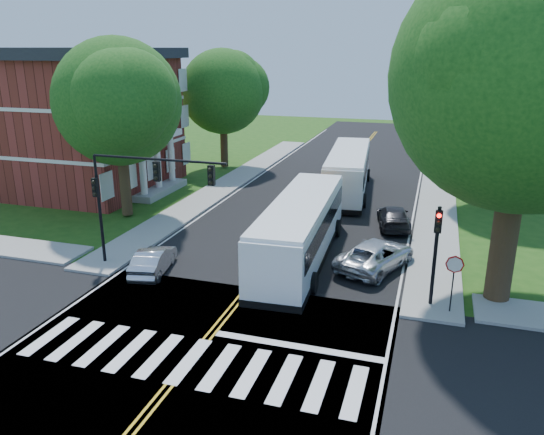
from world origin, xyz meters
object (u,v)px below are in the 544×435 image
at_px(bus_follow, 348,171).
at_px(suv, 376,255).
at_px(hatchback, 153,261).
at_px(signal_nw, 138,186).
at_px(bus_lead, 301,229).
at_px(signal_ne, 436,243).
at_px(dark_sedan, 394,217).

height_order(bus_follow, suv, bus_follow).
bearing_deg(hatchback, signal_nw, -30.91).
height_order(bus_lead, bus_follow, bus_follow).
distance_m(signal_nw, suv, 12.37).
height_order(signal_ne, suv, signal_ne).
relative_size(hatchback, dark_sedan, 0.85).
relative_size(bus_follow, suv, 2.52).
bearing_deg(signal_ne, signal_nw, -179.95).
xyz_separation_m(suv, dark_sedan, (0.31, 6.94, -0.05)).
xyz_separation_m(bus_lead, hatchback, (-6.58, -3.85, -1.10)).
relative_size(signal_nw, signal_ne, 1.62).
distance_m(signal_ne, bus_follow, 19.19).
distance_m(signal_nw, hatchback, 3.80).
bearing_deg(suv, bus_lead, 21.53).
distance_m(bus_lead, hatchback, 7.70).
bearing_deg(signal_ne, hatchback, -178.88).
bearing_deg(dark_sedan, signal_nw, 32.52).
xyz_separation_m(hatchback, dark_sedan, (10.85, 10.79, 0.02)).
distance_m(hatchback, dark_sedan, 15.30).
xyz_separation_m(bus_lead, suv, (3.96, -0.00, -1.02)).
bearing_deg(signal_nw, suv, 17.75).
distance_m(signal_ne, dark_sedan, 11.06).
height_order(signal_ne, bus_follow, signal_ne).
height_order(bus_lead, hatchback, bus_lead).
distance_m(bus_lead, bus_follow, 14.37).
distance_m(bus_follow, hatchback, 19.45).
bearing_deg(suv, signal_nw, 39.31).
relative_size(signal_ne, dark_sedan, 0.96).
bearing_deg(signal_ne, bus_follow, 110.29).
bearing_deg(bus_lead, signal_nw, 23.58).
bearing_deg(dark_sedan, signal_ne, 93.48).
height_order(signal_ne, hatchback, signal_ne).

